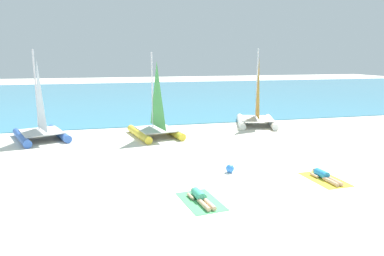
{
  "coord_description": "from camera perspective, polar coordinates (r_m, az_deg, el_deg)",
  "views": [
    {
      "loc": [
        -4.09,
        -10.52,
        4.57
      ],
      "look_at": [
        0.0,
        5.67,
        1.2
      ],
      "focal_mm": 33.3,
      "sensor_mm": 36.0,
      "label": 1
    }
  ],
  "objects": [
    {
      "name": "ground_plane",
      "position": [
        21.42,
        -2.84,
        -0.92
      ],
      "size": [
        120.0,
        120.0,
        0.0
      ],
      "primitive_type": "plane",
      "color": "silver"
    },
    {
      "name": "ocean_water",
      "position": [
        43.56,
        -8.75,
        5.29
      ],
      "size": [
        120.0,
        40.0,
        0.05
      ],
      "primitive_type": "cube",
      "color": "teal",
      "rests_on": "ground"
    },
    {
      "name": "sailboat_yellow",
      "position": [
        20.65,
        -5.85,
        0.59
      ],
      "size": [
        2.97,
        4.04,
        4.81
      ],
      "rotation": [
        0.0,
        0.0,
        0.18
      ],
      "color": "yellow",
      "rests_on": "ground"
    },
    {
      "name": "sailboat_white",
      "position": [
        24.3,
        10.31,
        2.2
      ],
      "size": [
        3.61,
        4.49,
        5.08
      ],
      "rotation": [
        0.0,
        0.0,
        -0.33
      ],
      "color": "white",
      "rests_on": "ground"
    },
    {
      "name": "sailboat_blue",
      "position": [
        21.5,
        -23.06,
        0.22
      ],
      "size": [
        3.54,
        4.39,
        4.96
      ],
      "rotation": [
        0.0,
        0.0,
        0.33
      ],
      "color": "blue",
      "rests_on": "ground"
    },
    {
      "name": "towel_left",
      "position": [
        11.65,
        1.44,
        -11.66
      ],
      "size": [
        1.33,
        2.02,
        0.01
      ],
      "primitive_type": "cube",
      "rotation": [
        0.0,
        0.0,
        0.12
      ],
      "color": "#4CB266",
      "rests_on": "ground"
    },
    {
      "name": "sunbather_left",
      "position": [
        11.66,
        1.32,
        -10.98
      ],
      "size": [
        0.6,
        1.57,
        0.3
      ],
      "rotation": [
        0.0,
        0.0,
        0.12
      ],
      "color": "#3FB28C",
      "rests_on": "towel_left"
    },
    {
      "name": "towel_right",
      "position": [
        14.48,
        20.49,
        -7.71
      ],
      "size": [
        1.19,
        1.95,
        0.01
      ],
      "primitive_type": "cube",
      "rotation": [
        0.0,
        0.0,
        0.05
      ],
      "color": "yellow",
      "rests_on": "ground"
    },
    {
      "name": "sunbather_right",
      "position": [
        14.5,
        20.37,
        -7.17
      ],
      "size": [
        0.56,
        1.57,
        0.3
      ],
      "rotation": [
        0.0,
        0.0,
        0.05
      ],
      "color": "#268CCC",
      "rests_on": "towel_right"
    },
    {
      "name": "beach_ball",
      "position": [
        14.4,
        6.1,
        -6.47
      ],
      "size": [
        0.34,
        0.34,
        0.34
      ],
      "primitive_type": "sphere",
      "color": "#337FE5",
      "rests_on": "ground"
    }
  ]
}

